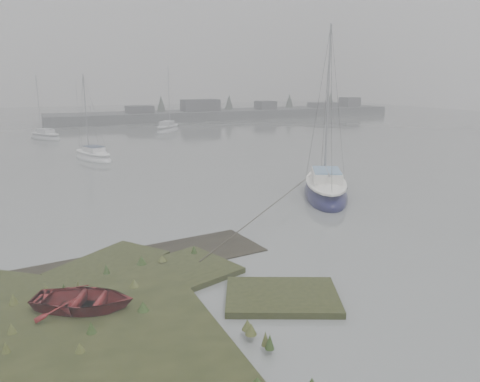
% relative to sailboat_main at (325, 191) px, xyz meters
% --- Properties ---
extents(ground, '(160.00, 160.00, 0.00)m').
position_rel_sailboat_main_xyz_m(ground, '(-9.36, 20.03, -0.33)').
color(ground, slate).
rests_on(ground, ground).
extents(far_shoreline, '(60.00, 8.00, 4.15)m').
position_rel_sailboat_main_xyz_m(far_shoreline, '(17.49, 51.93, 0.52)').
color(far_shoreline, '#4C4F51').
rests_on(far_shoreline, ground).
extents(sailboat_main, '(5.83, 7.68, 10.51)m').
position_rel_sailboat_main_xyz_m(sailboat_main, '(0.00, 0.00, 0.00)').
color(sailboat_main, '#0E0D37').
rests_on(sailboat_main, ground).
extents(sailboat_white, '(3.51, 5.70, 7.65)m').
position_rel_sailboat_main_xyz_m(sailboat_white, '(-10.73, 18.52, -0.09)').
color(sailboat_white, white).
rests_on(sailboat_white, ground).
extents(sailboat_far_a, '(4.10, 5.57, 7.59)m').
position_rel_sailboat_main_xyz_m(sailboat_far_a, '(-13.79, 34.93, -0.09)').
color(sailboat_far_a, '#B7BDC3').
rests_on(sailboat_far_a, ground).
extents(sailboat_far_b, '(5.36, 6.25, 8.82)m').
position_rel_sailboat_main_xyz_m(sailboat_far_b, '(0.91, 36.42, -0.05)').
color(sailboat_far_b, silver).
rests_on(sailboat_far_b, ground).
extents(sailboat_far_c, '(5.01, 4.28, 7.07)m').
position_rel_sailboat_main_xyz_m(sailboat_far_c, '(-7.65, 53.54, -0.11)').
color(sailboat_far_c, '#A9ADB3').
rests_on(sailboat_far_c, ground).
extents(dinghy, '(3.57, 3.22, 0.61)m').
position_rel_sailboat_main_xyz_m(dinghy, '(-14.63, -8.97, 0.20)').
color(dinghy, maroon).
rests_on(dinghy, marsh_bank).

